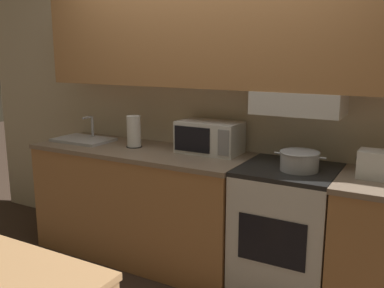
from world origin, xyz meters
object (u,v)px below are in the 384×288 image
(sink_basin, at_px, (83,139))
(paper_towel_roll, at_px, (134,132))
(toaster, at_px, (383,165))
(stove_range, at_px, (286,232))
(cooking_pot, at_px, (299,160))
(microwave, at_px, (210,137))

(sink_basin, relative_size, paper_towel_roll, 1.94)
(toaster, xyz_separation_m, sink_basin, (-2.45, -0.03, -0.07))
(stove_range, height_order, cooking_pot, cooking_pot)
(cooking_pot, distance_m, microwave, 0.78)
(microwave, bearing_deg, toaster, -5.27)
(stove_range, xyz_separation_m, microwave, (-0.68, 0.14, 0.59))
(toaster, height_order, sink_basin, sink_basin)
(stove_range, xyz_separation_m, paper_towel_roll, (-1.33, 0.02, 0.60))
(cooking_pot, height_order, paper_towel_roll, paper_towel_roll)
(sink_basin, height_order, paper_towel_roll, paper_towel_roll)
(stove_range, distance_m, sink_basin, 1.93)
(stove_range, bearing_deg, microwave, 168.50)
(paper_towel_roll, bearing_deg, cooking_pot, -2.08)
(paper_towel_roll, bearing_deg, microwave, 10.58)
(cooking_pot, bearing_deg, toaster, 6.09)
(sink_basin, bearing_deg, paper_towel_roll, 2.75)
(paper_towel_roll, bearing_deg, sink_basin, -177.25)
(cooking_pot, distance_m, sink_basin, 1.95)
(microwave, xyz_separation_m, toaster, (1.27, -0.12, -0.03))
(stove_range, xyz_separation_m, toaster, (0.59, 0.02, 0.56))
(paper_towel_roll, bearing_deg, toaster, 0.10)
(cooking_pot, relative_size, microwave, 0.70)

